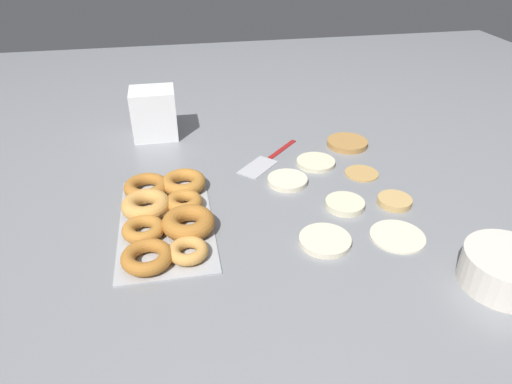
{
  "coord_description": "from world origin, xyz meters",
  "views": [
    {
      "loc": [
        0.9,
        -0.25,
        0.6
      ],
      "look_at": [
        0.03,
        -0.08,
        0.04
      ],
      "focal_mm": 32.0,
      "sensor_mm": 36.0,
      "label": 1
    }
  ],
  "objects_px": {
    "pancake_6": "(362,173)",
    "pancake_7": "(287,180)",
    "donut_tray": "(166,213)",
    "spatula": "(264,163)",
    "pancake_5": "(347,143)",
    "pancake_2": "(345,204)",
    "pancake_3": "(395,201)",
    "pancake_4": "(398,235)",
    "container_stack": "(154,113)",
    "pancake_0": "(316,162)",
    "pancake_1": "(325,240)",
    "batter_bowl": "(506,269)"
  },
  "relations": [
    {
      "from": "pancake_2",
      "to": "pancake_3",
      "type": "xyz_separation_m",
      "value": [
        0.01,
        0.12,
        -0.0
      ]
    },
    {
      "from": "pancake_1",
      "to": "pancake_2",
      "type": "height_order",
      "value": "pancake_2"
    },
    {
      "from": "pancake_3",
      "to": "pancake_4",
      "type": "relative_size",
      "value": 0.68
    },
    {
      "from": "pancake_4",
      "to": "pancake_7",
      "type": "relative_size",
      "value": 1.15
    },
    {
      "from": "pancake_0",
      "to": "pancake_2",
      "type": "distance_m",
      "value": 0.21
    },
    {
      "from": "pancake_5",
      "to": "pancake_7",
      "type": "xyz_separation_m",
      "value": [
        0.18,
        -0.23,
        -0.0
      ]
    },
    {
      "from": "container_stack",
      "to": "pancake_3",
      "type": "bearing_deg",
      "value": 48.54
    },
    {
      "from": "pancake_3",
      "to": "donut_tray",
      "type": "relative_size",
      "value": 0.21
    },
    {
      "from": "pancake_2",
      "to": "pancake_5",
      "type": "height_order",
      "value": "same"
    },
    {
      "from": "pancake_6",
      "to": "pancake_7",
      "type": "height_order",
      "value": "pancake_7"
    },
    {
      "from": "pancake_1",
      "to": "batter_bowl",
      "type": "bearing_deg",
      "value": 58.35
    },
    {
      "from": "pancake_1",
      "to": "pancake_3",
      "type": "relative_size",
      "value": 1.37
    },
    {
      "from": "pancake_6",
      "to": "donut_tray",
      "type": "height_order",
      "value": "donut_tray"
    },
    {
      "from": "pancake_7",
      "to": "pancake_6",
      "type": "bearing_deg",
      "value": 92.0
    },
    {
      "from": "donut_tray",
      "to": "spatula",
      "type": "bearing_deg",
      "value": 129.34
    },
    {
      "from": "pancake_2",
      "to": "pancake_7",
      "type": "bearing_deg",
      "value": -141.3
    },
    {
      "from": "pancake_0",
      "to": "pancake_7",
      "type": "bearing_deg",
      "value": -50.76
    },
    {
      "from": "pancake_0",
      "to": "container_stack",
      "type": "relative_size",
      "value": 0.72
    },
    {
      "from": "donut_tray",
      "to": "spatula",
      "type": "relative_size",
      "value": 1.82
    },
    {
      "from": "pancake_5",
      "to": "container_stack",
      "type": "relative_size",
      "value": 0.8
    },
    {
      "from": "pancake_0",
      "to": "spatula",
      "type": "distance_m",
      "value": 0.14
    },
    {
      "from": "pancake_1",
      "to": "batter_bowl",
      "type": "relative_size",
      "value": 0.69
    },
    {
      "from": "pancake_0",
      "to": "pancake_3",
      "type": "height_order",
      "value": "pancake_3"
    },
    {
      "from": "pancake_6",
      "to": "donut_tray",
      "type": "bearing_deg",
      "value": -77.41
    },
    {
      "from": "pancake_5",
      "to": "pancake_6",
      "type": "distance_m",
      "value": 0.17
    },
    {
      "from": "pancake_3",
      "to": "pancake_5",
      "type": "relative_size",
      "value": 0.68
    },
    {
      "from": "pancake_7",
      "to": "pancake_0",
      "type": "bearing_deg",
      "value": 129.24
    },
    {
      "from": "pancake_3",
      "to": "container_stack",
      "type": "height_order",
      "value": "container_stack"
    },
    {
      "from": "pancake_2",
      "to": "donut_tray",
      "type": "xyz_separation_m",
      "value": [
        -0.02,
        -0.41,
        0.01
      ]
    },
    {
      "from": "pancake_5",
      "to": "donut_tray",
      "type": "relative_size",
      "value": 0.31
    },
    {
      "from": "pancake_6",
      "to": "spatula",
      "type": "relative_size",
      "value": 0.42
    },
    {
      "from": "pancake_4",
      "to": "container_stack",
      "type": "distance_m",
      "value": 0.79
    },
    {
      "from": "pancake_7",
      "to": "container_stack",
      "type": "distance_m",
      "value": 0.48
    },
    {
      "from": "pancake_3",
      "to": "pancake_6",
      "type": "height_order",
      "value": "pancake_3"
    },
    {
      "from": "pancake_1",
      "to": "donut_tray",
      "type": "bearing_deg",
      "value": -114.11
    },
    {
      "from": "pancake_2",
      "to": "pancake_7",
      "type": "relative_size",
      "value": 0.9
    },
    {
      "from": "pancake_4",
      "to": "donut_tray",
      "type": "xyz_separation_m",
      "value": [
        -0.16,
        -0.48,
        0.01
      ]
    },
    {
      "from": "pancake_7",
      "to": "pancake_2",
      "type": "bearing_deg",
      "value": 38.7
    },
    {
      "from": "pancake_5",
      "to": "pancake_6",
      "type": "height_order",
      "value": "pancake_5"
    },
    {
      "from": "pancake_4",
      "to": "pancake_5",
      "type": "distance_m",
      "value": 0.44
    },
    {
      "from": "pancake_6",
      "to": "pancake_4",
      "type": "bearing_deg",
      "value": -5.74
    },
    {
      "from": "pancake_0",
      "to": "batter_bowl",
      "type": "distance_m",
      "value": 0.55
    },
    {
      "from": "container_stack",
      "to": "pancake_4",
      "type": "bearing_deg",
      "value": 39.5
    },
    {
      "from": "pancake_1",
      "to": "batter_bowl",
      "type": "height_order",
      "value": "batter_bowl"
    },
    {
      "from": "pancake_6",
      "to": "donut_tray",
      "type": "relative_size",
      "value": 0.23
    },
    {
      "from": "pancake_1",
      "to": "pancake_6",
      "type": "distance_m",
      "value": 0.32
    },
    {
      "from": "batter_bowl",
      "to": "pancake_6",
      "type": "bearing_deg",
      "value": -166.94
    },
    {
      "from": "pancake_5",
      "to": "spatula",
      "type": "relative_size",
      "value": 0.57
    },
    {
      "from": "pancake_2",
      "to": "pancake_6",
      "type": "height_order",
      "value": "pancake_2"
    },
    {
      "from": "pancake_7",
      "to": "donut_tray",
      "type": "distance_m",
      "value": 0.33
    }
  ]
}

